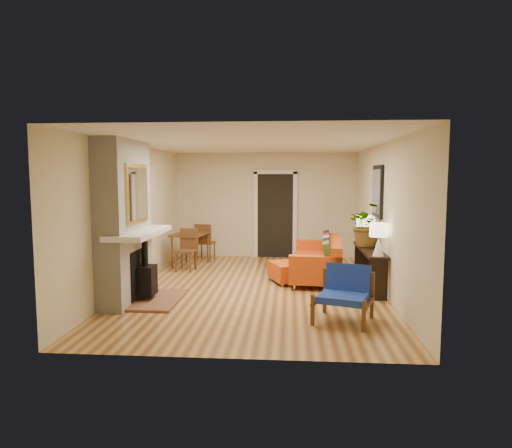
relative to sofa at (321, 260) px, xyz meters
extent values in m
plane|color=tan|center=(-1.24, -0.86, -0.38)|extent=(6.50, 6.50, 0.00)
plane|color=white|center=(-1.24, -0.86, 2.22)|extent=(6.50, 6.50, 0.00)
plane|color=beige|center=(-1.24, 2.39, 0.92)|extent=(4.50, 0.00, 4.50)
plane|color=beige|center=(-1.24, -4.11, 0.92)|extent=(4.50, 0.00, 4.50)
plane|color=beige|center=(-3.49, -0.86, 0.92)|extent=(0.00, 6.50, 6.50)
plane|color=beige|center=(1.01, -0.86, 0.92)|extent=(0.00, 6.50, 6.50)
cube|color=black|center=(-0.99, 2.36, 0.67)|extent=(0.88, 0.06, 2.10)
cube|color=white|center=(-1.48, 2.35, 0.67)|extent=(0.10, 0.08, 2.18)
cube|color=white|center=(-0.50, 2.35, 0.67)|extent=(0.10, 0.08, 2.18)
cube|color=white|center=(-0.99, 2.35, 1.75)|extent=(1.08, 0.08, 0.10)
cube|color=black|center=(0.98, -0.46, 1.37)|extent=(0.04, 0.85, 0.95)
cube|color=slate|center=(0.96, -0.46, 1.37)|extent=(0.01, 0.70, 0.80)
cube|color=black|center=(-3.45, -0.51, 1.04)|extent=(0.06, 0.95, 0.02)
cube|color=black|center=(-3.45, -0.51, 1.34)|extent=(0.06, 0.95, 0.02)
cube|color=white|center=(-3.28, -1.86, 1.48)|extent=(0.42, 1.50, 1.48)
cube|color=white|center=(-3.28, -1.86, 0.18)|extent=(0.42, 1.50, 1.12)
cube|color=white|center=(-3.03, -1.86, 0.74)|extent=(0.60, 1.68, 0.08)
cube|color=black|center=(-3.06, -1.86, 0.07)|extent=(0.03, 0.72, 0.78)
cube|color=brown|center=(-2.77, -1.86, -0.36)|extent=(0.75, 1.30, 0.04)
cube|color=black|center=(-2.95, -1.86, -0.04)|extent=(0.30, 0.36, 0.48)
cylinder|color=black|center=(-2.95, -1.86, 0.40)|extent=(0.10, 0.10, 0.40)
cube|color=gold|center=(-3.05, -1.86, 1.37)|extent=(0.04, 0.95, 0.95)
cube|color=silver|center=(-3.03, -1.86, 1.37)|extent=(0.01, 0.82, 0.82)
cylinder|color=silver|center=(-0.52, -0.93, -0.33)|extent=(0.04, 0.04, 0.10)
cylinder|color=silver|center=(0.20, -0.99, -0.33)|extent=(0.04, 0.04, 0.10)
cylinder|color=silver|center=(-0.37, 1.00, -0.33)|extent=(0.04, 0.04, 0.10)
cylinder|color=silver|center=(0.35, 0.95, -0.33)|extent=(0.04, 0.04, 0.10)
cube|color=orange|center=(-0.08, 0.01, -0.12)|extent=(1.10, 2.25, 0.31)
cube|color=orange|center=(0.28, -0.02, 0.22)|extent=(0.38, 2.20, 0.36)
cube|color=orange|center=(-0.16, -0.99, 0.14)|extent=(0.95, 0.26, 0.21)
cube|color=orange|center=(-0.01, 1.01, 0.14)|extent=(0.95, 0.26, 0.21)
cube|color=#4F5C27|center=(0.07, -0.84, 0.27)|extent=(0.24, 0.43, 0.43)
cube|color=black|center=(0.10, -0.42, 0.27)|extent=(0.24, 0.43, 0.43)
cube|color=#9D9E99|center=(0.13, -0.01, 0.27)|extent=(0.24, 0.43, 0.43)
cube|color=maroon|center=(0.16, 0.36, 0.27)|extent=(0.24, 0.43, 0.43)
cube|color=black|center=(0.19, 0.77, 0.27)|extent=(0.24, 0.43, 0.43)
cylinder|color=silver|center=(-0.74, -0.74, -0.35)|extent=(0.05, 0.05, 0.06)
cylinder|color=silver|center=(-0.17, -0.52, -0.35)|extent=(0.05, 0.05, 0.06)
cylinder|color=silver|center=(-0.97, -0.18, -0.35)|extent=(0.05, 0.05, 0.06)
cylinder|color=silver|center=(-0.40, 0.05, -0.35)|extent=(0.05, 0.05, 0.06)
cube|color=orange|center=(-0.57, -0.35, -0.16)|extent=(0.98, 0.98, 0.32)
cube|color=brown|center=(-0.19, -2.59, -0.09)|extent=(0.28, 0.70, 0.05)
cube|color=brown|center=(-0.30, -2.89, -0.17)|extent=(0.06, 0.06, 0.42)
cube|color=brown|center=(-0.09, -2.29, -0.04)|extent=(0.06, 0.06, 0.67)
cube|color=brown|center=(0.46, -2.81, -0.09)|extent=(0.28, 0.70, 0.05)
cube|color=brown|center=(0.36, -3.11, -0.17)|extent=(0.06, 0.06, 0.42)
cube|color=brown|center=(0.57, -2.51, -0.04)|extent=(0.06, 0.06, 0.67)
cube|color=#1C3FAD|center=(0.13, -2.70, -0.03)|extent=(0.80, 0.77, 0.10)
cube|color=#1C3FAD|center=(0.23, -2.43, 0.20)|extent=(0.65, 0.36, 0.40)
cube|color=brown|center=(-2.88, 1.15, 0.34)|extent=(0.82, 1.06, 0.04)
cylinder|color=brown|center=(-3.21, 0.78, -0.03)|extent=(0.05, 0.05, 0.70)
cylinder|color=brown|center=(-2.68, 0.69, -0.03)|extent=(0.05, 0.05, 0.70)
cylinder|color=brown|center=(-3.08, 1.60, -0.03)|extent=(0.05, 0.05, 0.70)
cylinder|color=brown|center=(-2.55, 1.52, -0.03)|extent=(0.05, 0.05, 0.70)
cube|color=brown|center=(-2.83, 0.50, 0.06)|extent=(0.46, 0.46, 0.04)
cube|color=brown|center=(-2.80, 0.69, 0.30)|extent=(0.41, 0.10, 0.45)
cylinder|color=brown|center=(-3.02, 0.37, -0.17)|extent=(0.04, 0.04, 0.43)
cylinder|color=brown|center=(-2.70, 0.31, -0.17)|extent=(0.04, 0.04, 0.43)
cylinder|color=brown|center=(-2.97, 0.69, -0.17)|extent=(0.04, 0.04, 0.43)
cylinder|color=brown|center=(-2.64, 0.64, -0.17)|extent=(0.04, 0.04, 0.43)
cube|color=brown|center=(-2.64, 1.75, 0.06)|extent=(0.46, 0.46, 0.04)
cube|color=brown|center=(-2.67, 1.55, 0.30)|extent=(0.41, 0.10, 0.45)
cylinder|color=brown|center=(-2.83, 1.61, -0.17)|extent=(0.04, 0.04, 0.43)
cylinder|color=brown|center=(-2.50, 1.56, -0.17)|extent=(0.04, 0.04, 0.43)
cylinder|color=brown|center=(-2.77, 1.93, -0.17)|extent=(0.04, 0.04, 0.43)
cylinder|color=brown|center=(-2.45, 1.88, -0.17)|extent=(0.04, 0.04, 0.43)
cube|color=black|center=(0.83, -0.70, 0.32)|extent=(0.34, 1.85, 0.05)
cube|color=black|center=(0.83, -1.55, -0.04)|extent=(0.30, 0.04, 0.68)
cube|color=black|center=(0.83, 0.15, -0.04)|extent=(0.30, 0.04, 0.68)
cone|color=white|center=(0.83, -1.47, 0.50)|extent=(0.18, 0.18, 0.30)
cylinder|color=white|center=(0.83, -1.47, 0.68)|extent=(0.03, 0.03, 0.06)
cylinder|color=#FFEABF|center=(0.83, -1.47, 0.78)|extent=(0.30, 0.30, 0.22)
cone|color=white|center=(0.83, 0.04, 0.50)|extent=(0.18, 0.18, 0.30)
cylinder|color=white|center=(0.83, 0.04, 0.68)|extent=(0.03, 0.03, 0.06)
cylinder|color=#FFEABF|center=(0.83, 0.04, 0.78)|extent=(0.30, 0.30, 0.22)
imported|color=#1E5919|center=(0.82, -0.47, 0.76)|extent=(0.82, 0.74, 0.82)
camera|label=1|loc=(-0.60, -8.97, 1.65)|focal=32.00mm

